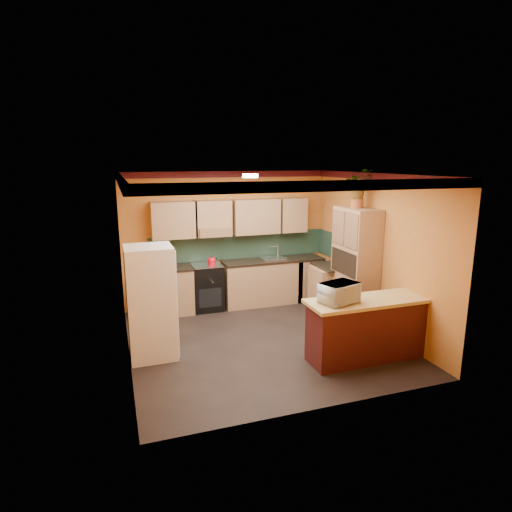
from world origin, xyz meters
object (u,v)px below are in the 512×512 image
(breakfast_bar, at_px, (368,330))
(base_cabinets_back, at_px, (237,285))
(fridge, at_px, (151,302))
(pantry, at_px, (355,267))
(stove, at_px, (207,287))
(microwave, at_px, (339,293))

(breakfast_bar, bearing_deg, base_cabinets_back, 112.01)
(fridge, distance_m, pantry, 3.61)
(stove, bearing_deg, pantry, -33.46)
(stove, height_order, fridge, fridge)
(fridge, bearing_deg, breakfast_bar, -20.19)
(fridge, xyz_separation_m, pantry, (3.60, 0.23, 0.20))
(stove, relative_size, fridge, 0.54)
(base_cabinets_back, relative_size, breakfast_bar, 2.03)
(pantry, bearing_deg, base_cabinets_back, 138.10)
(microwave, bearing_deg, breakfast_bar, -18.21)
(stove, xyz_separation_m, pantry, (2.37, -1.57, 0.59))
(fridge, bearing_deg, base_cabinets_back, 44.12)
(breakfast_bar, height_order, microwave, microwave)
(base_cabinets_back, distance_m, microwave, 3.05)
(breakfast_bar, bearing_deg, pantry, 66.99)
(breakfast_bar, bearing_deg, stove, 121.76)
(stove, distance_m, fridge, 2.21)
(base_cabinets_back, relative_size, pantry, 1.74)
(stove, xyz_separation_m, microwave, (1.29, -2.91, 0.62))
(stove, height_order, breakfast_bar, stove)
(pantry, relative_size, breakfast_bar, 1.17)
(pantry, bearing_deg, stove, 146.54)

